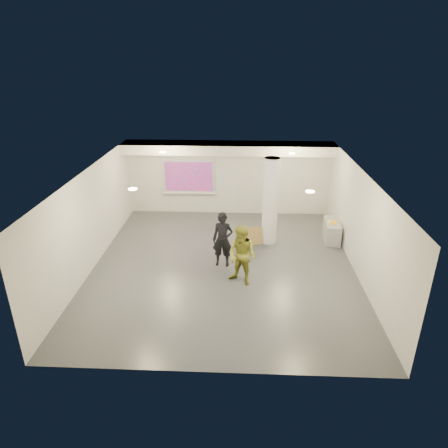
{
  "coord_description": "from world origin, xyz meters",
  "views": [
    {
      "loc": [
        0.51,
        -10.87,
        6.12
      ],
      "look_at": [
        0.0,
        0.4,
        1.25
      ],
      "focal_mm": 32.0,
      "sensor_mm": 36.0,
      "label": 1
    }
  ],
  "objects_px": {
    "credenza": "(332,231)",
    "woman": "(223,240)",
    "projection_screen": "(189,177)",
    "man": "(242,256)",
    "column": "(270,202)"
  },
  "relations": [
    {
      "from": "column",
      "to": "man",
      "type": "relative_size",
      "value": 1.7
    },
    {
      "from": "credenza",
      "to": "man",
      "type": "xyz_separation_m",
      "value": [
        -3.16,
        -3.0,
        0.53
      ]
    },
    {
      "from": "column",
      "to": "woman",
      "type": "distance_m",
      "value": 2.38
    },
    {
      "from": "woman",
      "to": "man",
      "type": "bearing_deg",
      "value": -54.96
    },
    {
      "from": "credenza",
      "to": "projection_screen",
      "type": "bearing_deg",
      "value": 160.22
    },
    {
      "from": "credenza",
      "to": "woman",
      "type": "xyz_separation_m",
      "value": [
        -3.74,
        -1.96,
        0.52
      ]
    },
    {
      "from": "column",
      "to": "projection_screen",
      "type": "xyz_separation_m",
      "value": [
        -3.1,
        2.65,
        0.03
      ]
    },
    {
      "from": "column",
      "to": "man",
      "type": "height_order",
      "value": "column"
    },
    {
      "from": "credenza",
      "to": "man",
      "type": "relative_size",
      "value": 0.68
    },
    {
      "from": "column",
      "to": "projection_screen",
      "type": "relative_size",
      "value": 1.43
    },
    {
      "from": "credenza",
      "to": "column",
      "type": "bearing_deg",
      "value": -169.2
    },
    {
      "from": "projection_screen",
      "to": "man",
      "type": "relative_size",
      "value": 1.19
    },
    {
      "from": "woman",
      "to": "projection_screen",
      "type": "bearing_deg",
      "value": 115.19
    },
    {
      "from": "projection_screen",
      "to": "woman",
      "type": "bearing_deg",
      "value": -70.19
    },
    {
      "from": "man",
      "to": "credenza",
      "type": "bearing_deg",
      "value": 74.84
    }
  ]
}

